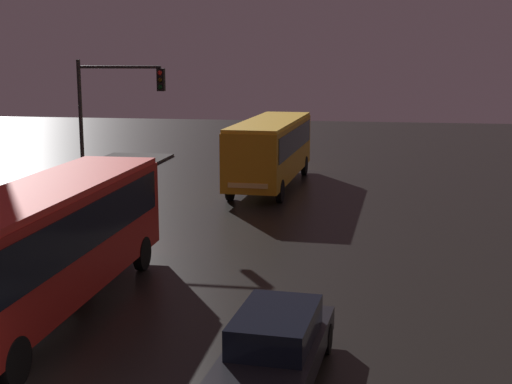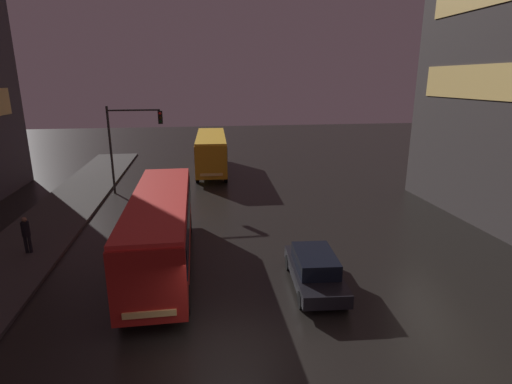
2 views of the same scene
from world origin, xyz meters
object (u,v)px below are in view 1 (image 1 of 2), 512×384
(bus_near, at_px, (48,236))
(bus_far, at_px, (271,146))
(traffic_light_main, at_px, (110,107))
(car_taxi, at_px, (276,344))

(bus_near, distance_m, bus_far, 18.30)
(traffic_light_main, bearing_deg, bus_near, -76.39)
(bus_far, bearing_deg, bus_near, 83.56)
(bus_near, relative_size, car_taxi, 2.35)
(bus_near, bearing_deg, bus_far, -98.97)
(bus_far, xyz_separation_m, traffic_light_main, (-5.83, -5.85, 2.18))
(bus_near, height_order, car_taxi, bus_near)
(bus_near, bearing_deg, car_taxi, 155.48)
(car_taxi, distance_m, traffic_light_main, 17.74)
(bus_far, xyz_separation_m, car_taxi, (3.09, -20.80, -1.27))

